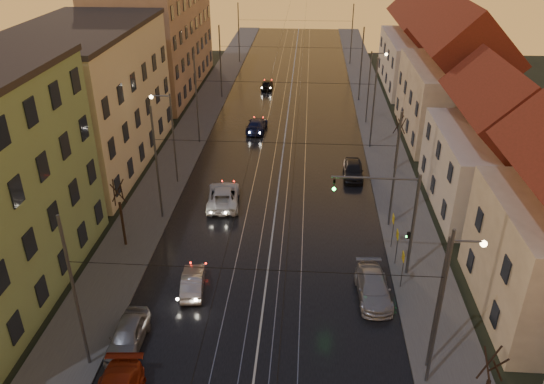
% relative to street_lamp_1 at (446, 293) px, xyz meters
% --- Properties ---
extents(road, '(16.00, 120.00, 0.04)m').
position_rel_street_lamp_1_xyz_m(road, '(-9.10, 30.00, -4.87)').
color(road, black).
rests_on(road, ground).
extents(sidewalk_left, '(4.00, 120.00, 0.15)m').
position_rel_street_lamp_1_xyz_m(sidewalk_left, '(-19.10, 30.00, -4.81)').
color(sidewalk_left, '#4C4C4C').
rests_on(sidewalk_left, ground).
extents(sidewalk_right, '(4.00, 120.00, 0.15)m').
position_rel_street_lamp_1_xyz_m(sidewalk_right, '(0.90, 30.00, -4.81)').
color(sidewalk_right, '#4C4C4C').
rests_on(sidewalk_right, ground).
extents(tram_rail_0, '(0.06, 120.00, 0.03)m').
position_rel_street_lamp_1_xyz_m(tram_rail_0, '(-11.30, 30.00, -4.83)').
color(tram_rail_0, gray).
rests_on(tram_rail_0, road).
extents(tram_rail_1, '(0.06, 120.00, 0.03)m').
position_rel_street_lamp_1_xyz_m(tram_rail_1, '(-9.87, 30.00, -4.83)').
color(tram_rail_1, gray).
rests_on(tram_rail_1, road).
extents(tram_rail_2, '(0.06, 120.00, 0.03)m').
position_rel_street_lamp_1_xyz_m(tram_rail_2, '(-8.33, 30.00, -4.83)').
color(tram_rail_2, gray).
rests_on(tram_rail_2, road).
extents(tram_rail_3, '(0.06, 120.00, 0.03)m').
position_rel_street_lamp_1_xyz_m(tram_rail_3, '(-6.90, 30.00, -4.83)').
color(tram_rail_3, gray).
rests_on(tram_rail_3, road).
extents(apartment_left_2, '(10.00, 20.00, 12.00)m').
position_rel_street_lamp_1_xyz_m(apartment_left_2, '(-26.60, 24.00, 1.11)').
color(apartment_left_2, beige).
rests_on(apartment_left_2, ground).
extents(apartment_left_3, '(10.00, 24.00, 14.00)m').
position_rel_street_lamp_1_xyz_m(apartment_left_3, '(-26.60, 48.00, 2.11)').
color(apartment_left_3, '#8C715A').
rests_on(apartment_left_3, ground).
extents(house_right_2, '(9.18, 12.24, 9.20)m').
position_rel_street_lamp_1_xyz_m(house_right_2, '(7.90, 18.00, -0.24)').
color(house_right_2, beige).
rests_on(house_right_2, ground).
extents(house_right_3, '(9.18, 14.28, 11.50)m').
position_rel_street_lamp_1_xyz_m(house_right_3, '(7.90, 33.00, 0.92)').
color(house_right_3, '#B6A68C').
rests_on(house_right_3, ground).
extents(house_right_4, '(9.18, 16.32, 10.00)m').
position_rel_street_lamp_1_xyz_m(house_right_4, '(7.90, 51.00, 0.16)').
color(house_right_4, beige).
rests_on(house_right_4, ground).
extents(catenary_pole_l_1, '(0.16, 0.16, 9.00)m').
position_rel_street_lamp_1_xyz_m(catenary_pole_l_1, '(-17.70, -1.00, -0.39)').
color(catenary_pole_l_1, '#595B60').
rests_on(catenary_pole_l_1, ground).
extents(catenary_pole_r_1, '(0.16, 0.16, 9.00)m').
position_rel_street_lamp_1_xyz_m(catenary_pole_r_1, '(-0.50, -1.00, -0.39)').
color(catenary_pole_r_1, '#595B60').
rests_on(catenary_pole_r_1, ground).
extents(catenary_pole_l_2, '(0.16, 0.16, 9.00)m').
position_rel_street_lamp_1_xyz_m(catenary_pole_l_2, '(-17.70, 14.00, -0.39)').
color(catenary_pole_l_2, '#595B60').
rests_on(catenary_pole_l_2, ground).
extents(catenary_pole_r_2, '(0.16, 0.16, 9.00)m').
position_rel_street_lamp_1_xyz_m(catenary_pole_r_2, '(-0.50, 14.00, -0.39)').
color(catenary_pole_r_2, '#595B60').
rests_on(catenary_pole_r_2, ground).
extents(catenary_pole_l_3, '(0.16, 0.16, 9.00)m').
position_rel_street_lamp_1_xyz_m(catenary_pole_l_3, '(-17.70, 29.00, -0.39)').
color(catenary_pole_l_3, '#595B60').
rests_on(catenary_pole_l_3, ground).
extents(catenary_pole_r_3, '(0.16, 0.16, 9.00)m').
position_rel_street_lamp_1_xyz_m(catenary_pole_r_3, '(-0.50, 29.00, -0.39)').
color(catenary_pole_r_3, '#595B60').
rests_on(catenary_pole_r_3, ground).
extents(catenary_pole_l_4, '(0.16, 0.16, 9.00)m').
position_rel_street_lamp_1_xyz_m(catenary_pole_l_4, '(-17.70, 44.00, -0.39)').
color(catenary_pole_l_4, '#595B60').
rests_on(catenary_pole_l_4, ground).
extents(catenary_pole_r_4, '(0.16, 0.16, 9.00)m').
position_rel_street_lamp_1_xyz_m(catenary_pole_r_4, '(-0.50, 44.00, -0.39)').
color(catenary_pole_r_4, '#595B60').
rests_on(catenary_pole_r_4, ground).
extents(catenary_pole_l_5, '(0.16, 0.16, 9.00)m').
position_rel_street_lamp_1_xyz_m(catenary_pole_l_5, '(-17.70, 62.00, -0.39)').
color(catenary_pole_l_5, '#595B60').
rests_on(catenary_pole_l_5, ground).
extents(catenary_pole_r_5, '(0.16, 0.16, 9.00)m').
position_rel_street_lamp_1_xyz_m(catenary_pole_r_5, '(-0.50, 62.00, -0.39)').
color(catenary_pole_r_5, '#595B60').
rests_on(catenary_pole_r_5, ground).
extents(street_lamp_1, '(1.75, 0.32, 8.00)m').
position_rel_street_lamp_1_xyz_m(street_lamp_1, '(0.00, 0.00, 0.00)').
color(street_lamp_1, '#595B60').
rests_on(street_lamp_1, ground).
extents(street_lamp_2, '(1.75, 0.32, 8.00)m').
position_rel_street_lamp_1_xyz_m(street_lamp_2, '(-18.21, 20.00, 0.00)').
color(street_lamp_2, '#595B60').
rests_on(street_lamp_2, ground).
extents(street_lamp_3, '(1.75, 0.32, 8.00)m').
position_rel_street_lamp_1_xyz_m(street_lamp_3, '(0.00, 36.00, 0.00)').
color(street_lamp_3, '#595B60').
rests_on(street_lamp_3, ground).
extents(traffic_light_mast, '(5.30, 0.32, 7.20)m').
position_rel_street_lamp_1_xyz_m(traffic_light_mast, '(-1.11, 8.00, -0.29)').
color(traffic_light_mast, '#595B60').
rests_on(traffic_light_mast, ground).
extents(bare_tree_0, '(1.09, 1.09, 5.11)m').
position_rel_street_lamp_1_xyz_m(bare_tree_0, '(-19.30, 10.00, -2.40)').
color(bare_tree_0, black).
rests_on(bare_tree_0, ground).
extents(bare_tree_2, '(1.09, 1.09, 5.11)m').
position_rel_street_lamp_1_xyz_m(bare_tree_2, '(1.30, 24.00, -2.40)').
color(bare_tree_2, black).
rests_on(bare_tree_2, ground).
extents(driving_car_1, '(1.74, 3.82, 1.22)m').
position_rel_street_lamp_1_xyz_m(driving_car_1, '(-13.58, 5.48, -4.28)').
color(driving_car_1, '#ACACB1').
rests_on(driving_car_1, ground).
extents(driving_car_2, '(2.97, 5.53, 1.48)m').
position_rel_street_lamp_1_xyz_m(driving_car_2, '(-13.35, 16.55, -4.15)').
color(driving_car_2, silver).
rests_on(driving_car_2, ground).
extents(driving_car_3, '(2.17, 4.76, 1.35)m').
position_rel_street_lamp_1_xyz_m(driving_car_3, '(-12.22, 32.87, -4.21)').
color(driving_car_3, '#151C41').
rests_on(driving_car_3, ground).
extents(driving_car_4, '(1.47, 3.63, 1.24)m').
position_rel_street_lamp_1_xyz_m(driving_car_4, '(-12.30, 48.25, -4.27)').
color(driving_car_4, black).
rests_on(driving_car_4, ground).
extents(parked_left_3, '(1.70, 4.17, 1.42)m').
position_rel_street_lamp_1_xyz_m(parked_left_3, '(-16.10, 0.52, -4.18)').
color(parked_left_3, gray).
rests_on(parked_left_3, ground).
extents(parked_right_1, '(2.15, 4.79, 1.36)m').
position_rel_street_lamp_1_xyz_m(parked_right_1, '(-2.51, 5.57, -4.20)').
color(parked_right_1, '#A7A7AD').
rests_on(parked_right_1, ground).
extents(parked_right_2, '(1.82, 4.29, 1.45)m').
position_rel_street_lamp_1_xyz_m(parked_right_2, '(-2.64, 22.16, -4.16)').
color(parked_right_2, black).
rests_on(parked_right_2, ground).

